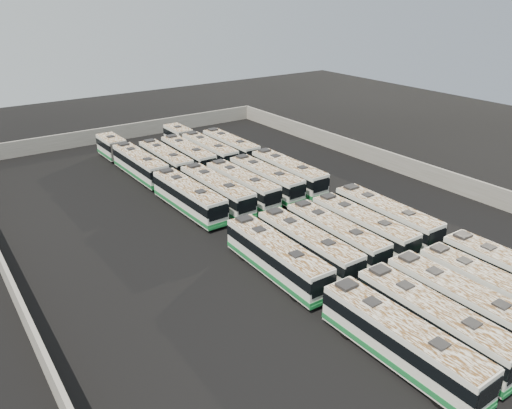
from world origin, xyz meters
name	(u,v)px	position (x,y,z in m)	size (l,w,h in m)	color
ground	(266,226)	(0.00, 0.00, 0.00)	(140.00, 140.00, 0.00)	black
perimeter_wall	(266,216)	(0.00, 0.00, 1.10)	(45.20, 73.20, 2.20)	slate
bus_front_far_left	(401,340)	(-4.41, -19.90, 1.63)	(2.49, 11.32, 3.18)	silver
bus_front_left	(434,321)	(-1.25, -19.83, 1.62)	(2.47, 11.27, 3.17)	silver
bus_front_center	(463,304)	(1.91, -19.78, 1.62)	(2.48, 11.24, 3.16)	silver
bus_front_right	(491,291)	(5.05, -19.90, 1.55)	(2.29, 10.78, 3.03)	silver
bus_midfront_far_left	(277,257)	(-4.43, -7.55, 1.62)	(2.62, 11.30, 3.17)	silver
bus_midfront_left	(308,246)	(-1.19, -7.49, 1.58)	(2.37, 10.97, 3.09)	silver
bus_midfront_center	(335,236)	(1.96, -7.43, 1.55)	(2.45, 10.80, 3.03)	silver
bus_midfront_right	(362,227)	(5.03, -7.63, 1.57)	(2.34, 10.94, 3.08)	silver
bus_midfront_far_right	(386,217)	(8.21, -7.47, 1.62)	(2.65, 11.32, 3.17)	silver
bus_midback_far_left	(189,197)	(-4.35, 7.24, 1.62)	(2.66, 11.29, 3.17)	silver
bus_midback_left	(217,191)	(-1.21, 7.05, 1.62)	(2.56, 11.28, 3.17)	silver
bus_midback_center	(242,185)	(1.93, 6.99, 1.57)	(2.54, 10.92, 3.06)	silver
bus_midback_right	(266,179)	(5.05, 6.99, 1.58)	(2.50, 10.98, 3.08)	silver
bus_midback_far_right	(288,173)	(8.23, 7.01, 1.63)	(2.48, 11.31, 3.18)	silver
bus_back_far_left	(130,158)	(-4.49, 22.43, 1.59)	(2.63, 17.24, 3.12)	silver
bus_back_left	(166,160)	(-1.16, 19.35, 1.55)	(2.33, 10.80, 3.04)	silver
bus_back_center	(188,155)	(2.00, 19.50, 1.58)	(2.50, 10.99, 3.08)	silver
bus_back_right	(199,146)	(5.07, 22.31, 1.55)	(2.33, 16.79, 3.04)	silver
bus_back_far_right	(230,147)	(8.31, 19.45, 1.55)	(2.29, 10.79, 3.04)	silver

